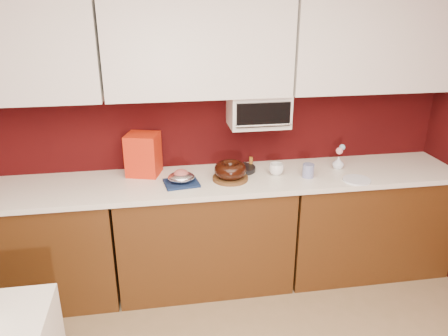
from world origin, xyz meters
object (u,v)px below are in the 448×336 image
bundt_cake (230,170)px  blue_jar (308,171)px  flower_vase (338,162)px  coffee_mug (276,168)px  foil_ham_nest (181,177)px  toaster_oven (258,110)px  pandoro_box (143,154)px

bundt_cake → blue_jar: (0.59, -0.04, -0.03)m
blue_jar → flower_vase: 0.32m
coffee_mug → flower_vase: (0.52, 0.05, 0.00)m
foil_ham_nest → blue_jar: (0.96, -0.02, -0.00)m
coffee_mug → toaster_oven: bearing=124.9°
blue_jar → foil_ham_nest: bearing=178.9°
toaster_oven → bundt_cake: size_ratio=1.88×
bundt_cake → blue_jar: 0.59m
blue_jar → toaster_oven: bearing=143.6°
pandoro_box → blue_jar: 1.26m
toaster_oven → coffee_mug: toaster_oven is taller
foil_ham_nest → pandoro_box: bearing=137.2°
toaster_oven → flower_vase: bearing=-10.5°
flower_vase → coffee_mug: bearing=-175.0°
foil_ham_nest → blue_jar: blue_jar is taller
bundt_cake → coffee_mug: (0.37, 0.04, -0.03)m
pandoro_box → flower_vase: pandoro_box is taller
foil_ham_nest → flower_vase: size_ratio=1.79×
foil_ham_nest → pandoro_box: pandoro_box is taller
foil_ham_nest → toaster_oven: bearing=20.5°
pandoro_box → flower_vase: (1.52, -0.13, -0.11)m
toaster_oven → coffee_mug: size_ratio=4.17×
bundt_cake → foil_ham_nest: 0.37m
toaster_oven → flower_vase: (0.63, -0.12, -0.42)m
bundt_cake → flower_vase: 0.89m
bundt_cake → flower_vase: size_ratio=2.20×
toaster_oven → blue_jar: bearing=-36.4°
foil_ham_nest → blue_jar: bearing=-1.1°
coffee_mug → blue_jar: coffee_mug is taller
bundt_cake → coffee_mug: size_ratio=2.22×
bundt_cake → pandoro_box: bearing=160.6°
foil_ham_nest → coffee_mug: size_ratio=1.81×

